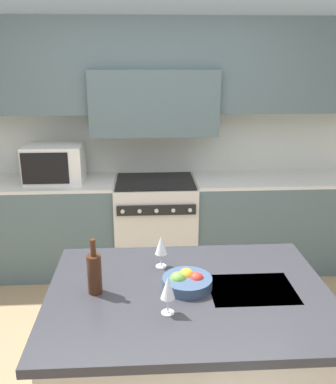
% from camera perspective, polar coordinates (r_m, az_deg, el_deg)
% --- Properties ---
extents(back_cabinetry, '(10.00, 0.46, 2.70)m').
position_cam_1_polar(back_cabinetry, '(4.23, -1.92, 11.53)').
color(back_cabinetry, silver).
rests_on(back_cabinetry, ground_plane).
extents(back_counter, '(3.93, 0.62, 0.93)m').
position_cam_1_polar(back_counter, '(4.27, -1.68, -4.33)').
color(back_counter, '#4C6066').
rests_on(back_counter, ground_plane).
extents(range_stove, '(0.77, 0.70, 0.92)m').
position_cam_1_polar(range_stove, '(4.25, -1.67, -4.46)').
color(range_stove, beige).
rests_on(range_stove, ground_plane).
extents(microwave, '(0.54, 0.38, 0.35)m').
position_cam_1_polar(microwave, '(4.16, -14.92, 3.70)').
color(microwave, silver).
rests_on(microwave, back_counter).
extents(kitchen_island, '(1.44, 1.07, 0.93)m').
position_cam_1_polar(kitchen_island, '(2.50, 2.66, -22.15)').
color(kitchen_island, beige).
rests_on(kitchen_island, ground_plane).
extents(wine_bottle, '(0.07, 0.07, 0.29)m').
position_cam_1_polar(wine_bottle, '(2.19, -9.78, -10.55)').
color(wine_bottle, '#422314').
rests_on(wine_bottle, kitchen_island).
extents(wine_glass_near, '(0.07, 0.07, 0.19)m').
position_cam_1_polar(wine_glass_near, '(1.99, -0.03, -12.81)').
color(wine_glass_near, white).
rests_on(wine_glass_near, kitchen_island).
extents(wine_glass_far, '(0.07, 0.07, 0.19)m').
position_cam_1_polar(wine_glass_far, '(2.40, -0.94, -7.23)').
color(wine_glass_far, white).
rests_on(wine_glass_far, kitchen_island).
extents(fruit_bowl, '(0.26, 0.26, 0.09)m').
position_cam_1_polar(fruit_bowl, '(2.25, 2.51, -11.80)').
color(fruit_bowl, '#384C6B').
rests_on(fruit_bowl, kitchen_island).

